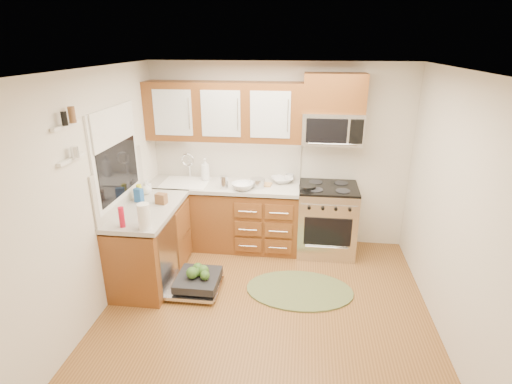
# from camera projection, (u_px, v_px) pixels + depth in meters

# --- Properties ---
(floor) EXTENTS (3.50, 3.50, 0.00)m
(floor) POSITION_uv_depth(u_px,v_px,m) (266.00, 312.00, 4.30)
(floor) COLOR brown
(floor) RESTS_ON ground
(ceiling) EXTENTS (3.50, 3.50, 0.00)m
(ceiling) POSITION_uv_depth(u_px,v_px,m) (268.00, 70.00, 3.42)
(ceiling) COLOR white
(ceiling) RESTS_ON ground
(wall_back) EXTENTS (3.50, 0.04, 2.50)m
(wall_back) POSITION_uv_depth(u_px,v_px,m) (279.00, 156.00, 5.48)
(wall_back) COLOR beige
(wall_back) RESTS_ON ground
(wall_front) EXTENTS (3.50, 0.04, 2.50)m
(wall_front) POSITION_uv_depth(u_px,v_px,m) (237.00, 324.00, 2.24)
(wall_front) COLOR beige
(wall_front) RESTS_ON ground
(wall_left) EXTENTS (0.04, 3.50, 2.50)m
(wall_left) POSITION_uv_depth(u_px,v_px,m) (96.00, 197.00, 4.06)
(wall_left) COLOR beige
(wall_left) RESTS_ON ground
(wall_right) EXTENTS (0.04, 3.50, 2.50)m
(wall_right) POSITION_uv_depth(u_px,v_px,m) (456.00, 214.00, 3.66)
(wall_right) COLOR beige
(wall_right) RESTS_ON ground
(base_cabinet_back) EXTENTS (2.05, 0.60, 0.85)m
(base_cabinet_back) POSITION_uv_depth(u_px,v_px,m) (225.00, 217.00, 5.58)
(base_cabinet_back) COLOR brown
(base_cabinet_back) RESTS_ON ground
(base_cabinet_left) EXTENTS (0.60, 1.25, 0.85)m
(base_cabinet_left) POSITION_uv_depth(u_px,v_px,m) (151.00, 246.00, 4.81)
(base_cabinet_left) COLOR brown
(base_cabinet_left) RESTS_ON ground
(countertop_back) EXTENTS (2.07, 0.64, 0.05)m
(countertop_back) POSITION_uv_depth(u_px,v_px,m) (224.00, 185.00, 5.40)
(countertop_back) COLOR #B8B1A8
(countertop_back) RESTS_ON base_cabinet_back
(countertop_left) EXTENTS (0.64, 1.27, 0.05)m
(countertop_left) POSITION_uv_depth(u_px,v_px,m) (148.00, 209.00, 4.64)
(countertop_left) COLOR #B8B1A8
(countertop_left) RESTS_ON base_cabinet_left
(backsplash_back) EXTENTS (2.05, 0.02, 0.57)m
(backsplash_back) POSITION_uv_depth(u_px,v_px,m) (227.00, 157.00, 5.57)
(backsplash_back) COLOR beige
(backsplash_back) RESTS_ON ground
(backsplash_left) EXTENTS (0.02, 1.25, 0.57)m
(backsplash_left) POSITION_uv_depth(u_px,v_px,m) (120.00, 183.00, 4.56)
(backsplash_left) COLOR beige
(backsplash_left) RESTS_ON ground
(upper_cabinets) EXTENTS (2.05, 0.35, 0.75)m
(upper_cabinets) POSITION_uv_depth(u_px,v_px,m) (224.00, 111.00, 5.18)
(upper_cabinets) COLOR brown
(upper_cabinets) RESTS_ON ground
(cabinet_over_mw) EXTENTS (0.76, 0.35, 0.47)m
(cabinet_over_mw) POSITION_uv_depth(u_px,v_px,m) (335.00, 93.00, 4.93)
(cabinet_over_mw) COLOR brown
(cabinet_over_mw) RESTS_ON ground
(range) EXTENTS (0.76, 0.64, 0.95)m
(range) POSITION_uv_depth(u_px,v_px,m) (327.00, 220.00, 5.38)
(range) COLOR silver
(range) RESTS_ON ground
(microwave) EXTENTS (0.76, 0.38, 0.40)m
(microwave) POSITION_uv_depth(u_px,v_px,m) (332.00, 128.00, 5.06)
(microwave) COLOR silver
(microwave) RESTS_ON ground
(sink) EXTENTS (0.62, 0.50, 0.26)m
(sink) POSITION_uv_depth(u_px,v_px,m) (186.00, 191.00, 5.48)
(sink) COLOR white
(sink) RESTS_ON ground
(dishwasher) EXTENTS (0.70, 0.60, 0.20)m
(dishwasher) POSITION_uv_depth(u_px,v_px,m) (195.00, 282.00, 4.64)
(dishwasher) COLOR silver
(dishwasher) RESTS_ON ground
(window) EXTENTS (0.03, 1.05, 1.05)m
(window) POSITION_uv_depth(u_px,v_px,m) (116.00, 155.00, 4.41)
(window) COLOR white
(window) RESTS_ON ground
(window_blind) EXTENTS (0.02, 0.96, 0.40)m
(window_blind) POSITION_uv_depth(u_px,v_px,m) (114.00, 126.00, 4.29)
(window_blind) COLOR white
(window_blind) RESTS_ON ground
(shelf_upper) EXTENTS (0.04, 0.40, 0.03)m
(shelf_upper) POSITION_uv_depth(u_px,v_px,m) (66.00, 126.00, 3.45)
(shelf_upper) COLOR white
(shelf_upper) RESTS_ON ground
(shelf_lower) EXTENTS (0.04, 0.40, 0.03)m
(shelf_lower) POSITION_uv_depth(u_px,v_px,m) (72.00, 159.00, 3.55)
(shelf_lower) COLOR white
(shelf_lower) RESTS_ON ground
(rug) EXTENTS (1.36, 1.00, 0.02)m
(rug) POSITION_uv_depth(u_px,v_px,m) (299.00, 290.00, 4.66)
(rug) COLOR #637040
(rug) RESTS_ON ground
(skillet) EXTENTS (0.25, 0.25, 0.04)m
(skillet) POSITION_uv_depth(u_px,v_px,m) (307.00, 187.00, 5.14)
(skillet) COLOR black
(skillet) RESTS_ON range
(stock_pot) EXTENTS (0.23, 0.23, 0.12)m
(stock_pot) POSITION_uv_depth(u_px,v_px,m) (257.00, 183.00, 5.25)
(stock_pot) COLOR silver
(stock_pot) RESTS_ON countertop_back
(cutting_board) EXTENTS (0.26, 0.19, 0.02)m
(cutting_board) POSITION_uv_depth(u_px,v_px,m) (262.00, 184.00, 5.35)
(cutting_board) COLOR tan
(cutting_board) RESTS_ON countertop_back
(canister) EXTENTS (0.13, 0.13, 0.17)m
(canister) POSITION_uv_depth(u_px,v_px,m) (224.00, 182.00, 5.19)
(canister) COLOR silver
(canister) RESTS_ON countertop_back
(paper_towel_roll) EXTENTS (0.13, 0.13, 0.28)m
(paper_towel_roll) POSITION_uv_depth(u_px,v_px,m) (144.00, 217.00, 4.05)
(paper_towel_roll) COLOR white
(paper_towel_roll) RESTS_ON countertop_left
(mustard_bottle) EXTENTS (0.08, 0.08, 0.19)m
(mustard_bottle) POSITION_uv_depth(u_px,v_px,m) (139.00, 192.00, 4.82)
(mustard_bottle) COLOR #F8F51B
(mustard_bottle) RESTS_ON countertop_left
(red_bottle) EXTENTS (0.07, 0.07, 0.22)m
(red_bottle) POSITION_uv_depth(u_px,v_px,m) (122.00, 217.00, 4.11)
(red_bottle) COLOR #B70F27
(red_bottle) RESTS_ON countertop_left
(wooden_box) EXTENTS (0.14, 0.11, 0.13)m
(wooden_box) POSITION_uv_depth(u_px,v_px,m) (161.00, 199.00, 4.71)
(wooden_box) COLOR brown
(wooden_box) RESTS_ON countertop_left
(blue_carton) EXTENTS (0.12, 0.10, 0.17)m
(blue_carton) POSITION_uv_depth(u_px,v_px,m) (139.00, 195.00, 4.76)
(blue_carton) COLOR #21579E
(blue_carton) RESTS_ON countertop_left
(bowl_a) EXTENTS (0.37, 0.37, 0.07)m
(bowl_a) POSITION_uv_depth(u_px,v_px,m) (282.00, 180.00, 5.44)
(bowl_a) COLOR #999999
(bowl_a) RESTS_ON countertop_back
(bowl_b) EXTENTS (0.29, 0.29, 0.09)m
(bowl_b) POSITION_uv_depth(u_px,v_px,m) (243.00, 186.00, 5.17)
(bowl_b) COLOR #999999
(bowl_b) RESTS_ON countertop_back
(cup) EXTENTS (0.16, 0.16, 0.10)m
(cup) POSITION_uv_depth(u_px,v_px,m) (289.00, 178.00, 5.47)
(cup) COLOR #999999
(cup) RESTS_ON countertop_back
(soap_bottle_a) EXTENTS (0.13, 0.13, 0.31)m
(soap_bottle_a) POSITION_uv_depth(u_px,v_px,m) (205.00, 169.00, 5.48)
(soap_bottle_a) COLOR #999999
(soap_bottle_a) RESTS_ON countertop_back
(soap_bottle_b) EXTENTS (0.09, 0.09, 0.18)m
(soap_bottle_b) POSITION_uv_depth(u_px,v_px,m) (147.00, 186.00, 5.05)
(soap_bottle_b) COLOR #999999
(soap_bottle_b) RESTS_ON countertop_left
(soap_bottle_c) EXTENTS (0.16, 0.16, 0.17)m
(soap_bottle_c) POSITION_uv_depth(u_px,v_px,m) (146.00, 188.00, 5.00)
(soap_bottle_c) COLOR #999999
(soap_bottle_c) RESTS_ON countertop_left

